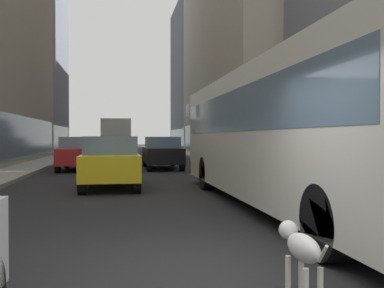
# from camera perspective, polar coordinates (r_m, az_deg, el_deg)

# --- Properties ---
(ground_plane) EXTENTS (120.00, 120.00, 0.00)m
(ground_plane) POSITION_cam_1_polar(r_m,az_deg,el_deg) (39.91, -8.18, -1.42)
(ground_plane) COLOR #232326
(sidewalk_left) EXTENTS (2.40, 110.00, 0.15)m
(sidewalk_left) POSITION_cam_1_polar(r_m,az_deg,el_deg) (40.18, -16.34, -1.32)
(sidewalk_left) COLOR #9E9991
(sidewalk_left) RESTS_ON ground
(sidewalk_right) EXTENTS (2.40, 110.00, 0.15)m
(sidewalk_right) POSITION_cam_1_polar(r_m,az_deg,el_deg) (40.45, -0.08, -1.27)
(sidewalk_right) COLOR #ADA89E
(sidewalk_right) RESTS_ON ground
(building_right_far) EXTENTS (8.83, 24.00, 21.43)m
(building_right_far) POSITION_cam_1_polar(r_m,az_deg,el_deg) (61.99, 2.56, 9.33)
(building_right_far) COLOR #4C515B
(building_right_far) RESTS_ON ground
(transit_bus) EXTENTS (2.78, 11.53, 3.05)m
(transit_bus) POSITION_cam_1_polar(r_m,az_deg,el_deg) (10.03, 12.31, 1.93)
(transit_bus) COLOR silver
(transit_bus) RESTS_ON ground
(car_blue_hatchback) EXTENTS (1.87, 4.58, 1.62)m
(car_blue_hatchback) POSITION_cam_1_polar(r_m,az_deg,el_deg) (28.12, -13.33, -0.71)
(car_blue_hatchback) COLOR #4C6BB7
(car_blue_hatchback) RESTS_ON ground
(car_black_suv) EXTENTS (1.76, 4.53, 1.62)m
(car_black_suv) POSITION_cam_1_polar(r_m,az_deg,el_deg) (22.00, -3.96, -1.12)
(car_black_suv) COLOR black
(car_black_suv) RESTS_ON ground
(car_red_coupe) EXTENTS (1.91, 4.18, 1.62)m
(car_red_coupe) POSITION_cam_1_polar(r_m,az_deg,el_deg) (21.70, -14.46, -1.18)
(car_red_coupe) COLOR red
(car_red_coupe) RESTS_ON ground
(car_yellow_taxi) EXTENTS (1.74, 4.15, 1.62)m
(car_yellow_taxi) POSITION_cam_1_polar(r_m,az_deg,el_deg) (14.00, -10.62, -2.29)
(car_yellow_taxi) COLOR yellow
(car_yellow_taxi) RESTS_ON ground
(car_grey_wagon) EXTENTS (1.85, 4.09, 1.62)m
(car_grey_wagon) POSITION_cam_1_polar(r_m,az_deg,el_deg) (47.16, -9.85, -0.07)
(car_grey_wagon) COLOR slate
(car_grey_wagon) RESTS_ON ground
(box_truck) EXTENTS (2.30, 7.50, 3.05)m
(box_truck) POSITION_cam_1_polar(r_m,az_deg,el_deg) (37.23, -9.94, 0.98)
(box_truck) COLOR #A51919
(box_truck) RESTS_ON ground
(dalmatian_dog) EXTENTS (0.22, 0.96, 0.72)m
(dalmatian_dog) POSITION_cam_1_polar(r_m,az_deg,el_deg) (4.46, 14.10, -13.11)
(dalmatian_dog) COLOR white
(dalmatian_dog) RESTS_ON ground
(pedestrian_in_coat) EXTENTS (0.34, 0.34, 1.69)m
(pedestrian_in_coat) POSITION_cam_1_polar(r_m,az_deg,el_deg) (15.55, 14.93, -1.28)
(pedestrian_in_coat) COLOR #1E1E2D
(pedestrian_in_coat) RESTS_ON sidewalk_right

